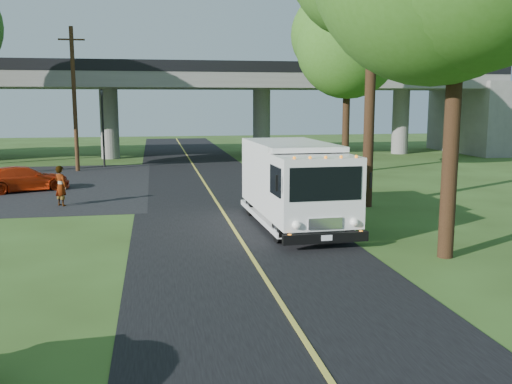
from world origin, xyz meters
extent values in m
plane|color=#31491A|center=(0.00, 0.00, 0.00)|extent=(120.00, 120.00, 0.00)
cube|color=black|center=(0.00, 10.00, 0.01)|extent=(7.00, 90.00, 0.02)
cube|color=gold|center=(0.00, 10.00, 0.03)|extent=(0.12, 90.00, 0.01)
cube|color=slate|center=(0.00, 32.00, 6.00)|extent=(50.00, 9.00, 1.20)
cube|color=black|center=(0.00, 27.60, 6.90)|extent=(50.00, 0.25, 0.80)
cube|color=black|center=(0.00, 36.40, 6.90)|extent=(50.00, 0.25, 0.80)
cube|color=slate|center=(25.00, 32.00, 3.00)|extent=(4.00, 10.00, 6.00)
cylinder|color=slate|center=(-6.00, 32.00, 2.70)|extent=(1.40, 1.40, 5.40)
cylinder|color=slate|center=(6.00, 32.00, 2.70)|extent=(1.40, 1.40, 5.40)
cylinder|color=slate|center=(18.00, 32.00, 2.70)|extent=(1.40, 1.40, 5.40)
cylinder|color=black|center=(-6.00, 26.00, 2.60)|extent=(0.14, 0.14, 5.20)
imported|color=black|center=(-6.00, 26.00, 4.60)|extent=(0.18, 0.22, 1.10)
cylinder|color=#472D19|center=(-7.50, 24.00, 4.50)|extent=(0.26, 0.26, 9.00)
cube|color=#472D19|center=(-7.50, 24.00, 8.20)|extent=(1.60, 0.10, 0.10)
cylinder|color=#382314|center=(5.50, 1.00, 3.50)|extent=(0.44, 0.44, 7.00)
cylinder|color=#382314|center=(6.20, 9.00, 3.85)|extent=(0.44, 0.44, 7.70)
cylinder|color=#382314|center=(9.00, 20.00, 3.32)|extent=(0.44, 0.44, 6.65)
sphere|color=#33641A|center=(9.00, 20.00, 8.20)|extent=(5.58, 5.58, 5.58)
sphere|color=#33641A|center=(9.50, 19.60, 8.50)|extent=(4.96, 4.96, 4.96)
cube|color=white|center=(2.17, 6.60, 1.78)|extent=(2.70, 4.76, 2.39)
cube|color=white|center=(2.27, 3.30, 1.68)|extent=(2.61, 2.00, 2.18)
cube|color=black|center=(2.30, 2.37, 2.02)|extent=(2.24, 0.16, 1.01)
cube|color=black|center=(2.31, 2.26, 0.40)|extent=(2.66, 0.28, 0.30)
cube|color=white|center=(2.18, 6.17, 0.32)|extent=(2.75, 6.25, 0.19)
cylinder|color=black|center=(1.18, 3.48, 0.48)|extent=(0.33, 0.97, 0.96)
cylinder|color=black|center=(3.35, 3.55, 0.48)|extent=(0.33, 0.97, 0.96)
cylinder|color=black|center=(1.04, 7.95, 0.48)|extent=(0.33, 0.97, 0.96)
cylinder|color=black|center=(3.21, 8.02, 0.48)|extent=(0.33, 0.97, 0.96)
imported|color=#B6290B|center=(-9.07, 15.94, 0.63)|extent=(4.67, 3.32, 1.25)
imported|color=gray|center=(-6.62, 11.35, 0.87)|extent=(0.75, 0.74, 1.74)
camera|label=1|loc=(-2.68, -13.69, 4.45)|focal=40.00mm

